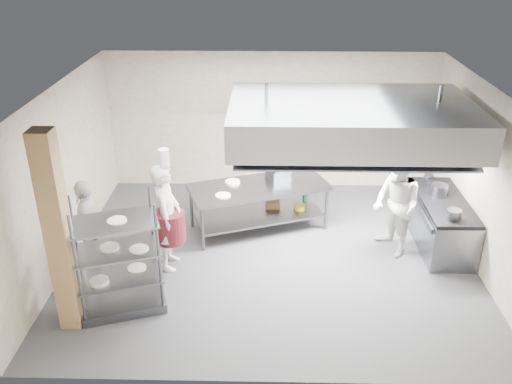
{
  "coord_description": "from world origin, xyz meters",
  "views": [
    {
      "loc": [
        -0.07,
        -8.19,
        5.21
      ],
      "look_at": [
        -0.26,
        0.2,
        1.16
      ],
      "focal_mm": 38.0,
      "sensor_mm": 36.0,
      "label": 1
    }
  ],
  "objects_px": {
    "cooking_range": "(440,223)",
    "griddle": "(278,173)",
    "stockpot": "(439,190)",
    "chef_plating": "(89,227)",
    "pass_rack": "(118,256)",
    "chef_head": "(167,217)",
    "chef_line": "(396,205)",
    "island": "(259,207)"
  },
  "relations": [
    {
      "from": "chef_plating",
      "to": "griddle",
      "type": "relative_size",
      "value": 4.16
    },
    {
      "from": "island",
      "to": "stockpot",
      "type": "relative_size",
      "value": 8.67
    },
    {
      "from": "pass_rack",
      "to": "chef_line",
      "type": "relative_size",
      "value": 0.99
    },
    {
      "from": "chef_head",
      "to": "stockpot",
      "type": "distance_m",
      "value": 4.87
    },
    {
      "from": "chef_line",
      "to": "chef_plating",
      "type": "relative_size",
      "value": 1.12
    },
    {
      "from": "cooking_range",
      "to": "griddle",
      "type": "height_order",
      "value": "griddle"
    },
    {
      "from": "pass_rack",
      "to": "griddle",
      "type": "xyz_separation_m",
      "value": [
        2.39,
        2.88,
        0.09
      ]
    },
    {
      "from": "cooking_range",
      "to": "stockpot",
      "type": "distance_m",
      "value": 0.61
    },
    {
      "from": "pass_rack",
      "to": "stockpot",
      "type": "xyz_separation_m",
      "value": [
        5.28,
        2.19,
        0.08
      ]
    },
    {
      "from": "island",
      "to": "chef_head",
      "type": "height_order",
      "value": "chef_head"
    },
    {
      "from": "chef_plating",
      "to": "griddle",
      "type": "distance_m",
      "value": 3.66
    },
    {
      "from": "chef_plating",
      "to": "chef_line",
      "type": "bearing_deg",
      "value": 83.97
    },
    {
      "from": "stockpot",
      "to": "island",
      "type": "bearing_deg",
      "value": 174.41
    },
    {
      "from": "chef_line",
      "to": "stockpot",
      "type": "height_order",
      "value": "chef_line"
    },
    {
      "from": "island",
      "to": "chef_head",
      "type": "relative_size",
      "value": 1.37
    },
    {
      "from": "cooking_range",
      "to": "chef_head",
      "type": "relative_size",
      "value": 1.06
    },
    {
      "from": "pass_rack",
      "to": "chef_line",
      "type": "xyz_separation_m",
      "value": [
        4.42,
        1.72,
        0.01
      ]
    },
    {
      "from": "chef_line",
      "to": "stockpot",
      "type": "xyz_separation_m",
      "value": [
        0.86,
        0.47,
        0.07
      ]
    },
    {
      "from": "chef_head",
      "to": "chef_line",
      "type": "distance_m",
      "value": 3.93
    },
    {
      "from": "island",
      "to": "chef_line",
      "type": "distance_m",
      "value": 2.57
    },
    {
      "from": "griddle",
      "to": "pass_rack",
      "type": "bearing_deg",
      "value": -162.87
    },
    {
      "from": "cooking_range",
      "to": "chef_head",
      "type": "height_order",
      "value": "chef_head"
    },
    {
      "from": "griddle",
      "to": "chef_plating",
      "type": "bearing_deg",
      "value": 177.66
    },
    {
      "from": "cooking_range",
      "to": "chef_head",
      "type": "xyz_separation_m",
      "value": [
        -4.81,
        -0.84,
        0.52
      ]
    },
    {
      "from": "pass_rack",
      "to": "chef_line",
      "type": "distance_m",
      "value": 4.74
    },
    {
      "from": "pass_rack",
      "to": "chef_head",
      "type": "relative_size",
      "value": 0.98
    },
    {
      "from": "pass_rack",
      "to": "chef_plating",
      "type": "height_order",
      "value": "pass_rack"
    },
    {
      "from": "island",
      "to": "stockpot",
      "type": "distance_m",
      "value": 3.33
    },
    {
      "from": "chef_head",
      "to": "chef_line",
      "type": "xyz_separation_m",
      "value": [
        3.9,
        0.54,
        -0.01
      ]
    },
    {
      "from": "cooking_range",
      "to": "griddle",
      "type": "distance_m",
      "value": 3.12
    },
    {
      "from": "chef_plating",
      "to": "stockpot",
      "type": "relative_size",
      "value": 5.61
    },
    {
      "from": "chef_line",
      "to": "griddle",
      "type": "relative_size",
      "value": 4.64
    },
    {
      "from": "cooking_range",
      "to": "pass_rack",
      "type": "bearing_deg",
      "value": -159.32
    },
    {
      "from": "griddle",
      "to": "cooking_range",
      "type": "bearing_deg",
      "value": -49.66
    },
    {
      "from": "griddle",
      "to": "stockpot",
      "type": "distance_m",
      "value": 2.97
    },
    {
      "from": "cooking_range",
      "to": "griddle",
      "type": "xyz_separation_m",
      "value": [
        -2.94,
        0.87,
        0.59
      ]
    },
    {
      "from": "cooking_range",
      "to": "chef_line",
      "type": "height_order",
      "value": "chef_line"
    },
    {
      "from": "pass_rack",
      "to": "stockpot",
      "type": "distance_m",
      "value": 5.72
    },
    {
      "from": "chef_plating",
      "to": "griddle",
      "type": "height_order",
      "value": "chef_plating"
    },
    {
      "from": "cooking_range",
      "to": "stockpot",
      "type": "height_order",
      "value": "stockpot"
    },
    {
      "from": "cooking_range",
      "to": "chef_head",
      "type": "distance_m",
      "value": 4.91
    },
    {
      "from": "cooking_range",
      "to": "chef_plating",
      "type": "relative_size",
      "value": 1.2
    }
  ]
}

